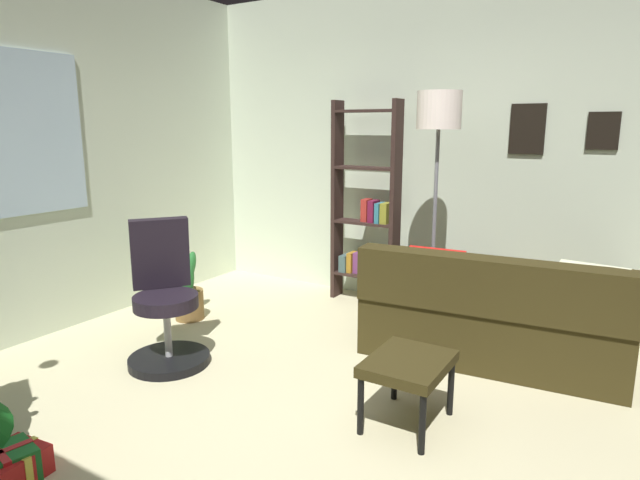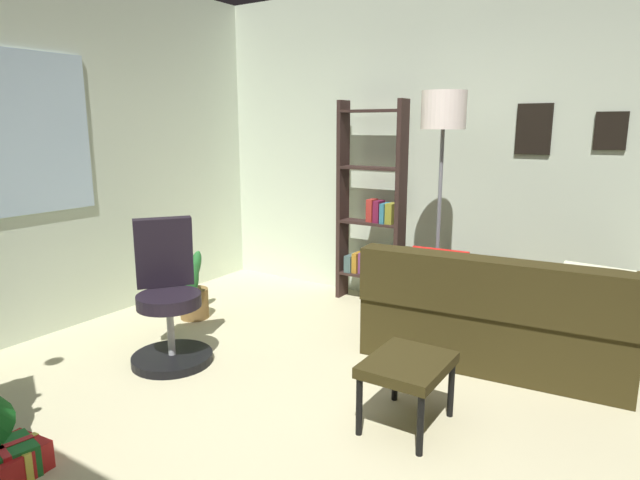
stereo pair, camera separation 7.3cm
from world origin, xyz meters
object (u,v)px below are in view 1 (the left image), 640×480
gift_box_red (11,466)px  office_chair (165,308)px  footstool (408,368)px  couch (513,311)px  gift_box_green (1,469)px  bookshelf (366,216)px  floor_lamp (438,131)px  potted_plant (186,288)px

gift_box_red → office_chair: office_chair is taller
footstool → office_chair: size_ratio=0.51×
couch → office_chair: size_ratio=1.88×
footstool → gift_box_green: (-1.47, 1.41, -0.26)m
office_chair → bookshelf: bookshelf is taller
footstool → office_chair: bearing=93.5°
gift_box_green → footstool: bearing=-43.7°
gift_box_red → floor_lamp: 3.37m
couch → footstool: size_ratio=3.71×
gift_box_red → potted_plant: 2.20m
bookshelf → floor_lamp: bearing=-119.1°
gift_box_red → potted_plant: size_ratio=0.44×
footstool → bookshelf: size_ratio=0.27×
gift_box_green → potted_plant: (2.05, 0.86, 0.20)m
floor_lamp → potted_plant: (-0.81, 1.89, -1.32)m
gift_box_red → gift_box_green: gift_box_green is taller
gift_box_green → office_chair: size_ratio=0.32×
couch → potted_plant: size_ratio=2.88×
gift_box_green → floor_lamp: floor_lamp is taller
floor_lamp → potted_plant: size_ratio=2.88×
couch → gift_box_red: bearing=150.0°
office_chair → floor_lamp: bearing=-42.9°
bookshelf → floor_lamp: 1.21m
floor_lamp → couch: bearing=-86.3°
office_chair → potted_plant: 0.86m
gift_box_green → potted_plant: 2.24m
gift_box_red → office_chair: size_ratio=0.29×
footstool → gift_box_red: size_ratio=1.75×
floor_lamp → potted_plant: 2.44m
couch → floor_lamp: floor_lamp is taller
bookshelf → gift_box_red: bearing=176.3°
office_chair → floor_lamp: 2.37m
office_chair → potted_plant: office_chair is taller
office_chair → bookshelf: bearing=-16.6°
gift_box_red → bookshelf: (3.27, -0.21, 0.75)m
gift_box_red → potted_plant: (2.01, 0.87, 0.21)m
floor_lamp → gift_box_red: bearing=160.1°
couch → footstool: bearing=170.0°
gift_box_red → gift_box_green: bearing=169.1°
gift_box_green → bookshelf: (3.31, -0.22, 0.74)m
gift_box_green → bookshelf: bookshelf is taller
bookshelf → potted_plant: size_ratio=2.85×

